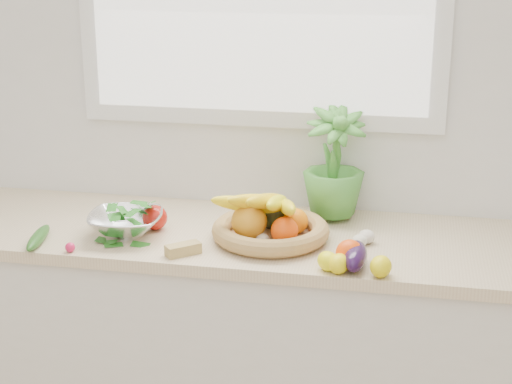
% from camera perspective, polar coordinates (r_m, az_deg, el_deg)
% --- Properties ---
extents(back_wall, '(4.50, 0.02, 2.70)m').
position_cam_1_polar(back_wall, '(2.80, 0.28, 7.90)').
color(back_wall, white).
rests_on(back_wall, ground).
extents(counter_cabinet, '(2.20, 0.58, 0.86)m').
position_cam_1_polar(counter_cabinet, '(2.84, -0.93, -11.81)').
color(counter_cabinet, silver).
rests_on(counter_cabinet, ground).
extents(countertop, '(2.24, 0.62, 0.04)m').
position_cam_1_polar(countertop, '(2.64, -0.98, -3.31)').
color(countertop, beige).
rests_on(countertop, counter_cabinet).
extents(orange_loose, '(0.10, 0.10, 0.08)m').
position_cam_1_polar(orange_loose, '(2.37, 6.82, -4.45)').
color(orange_loose, '#F84707').
rests_on(orange_loose, countertop).
extents(lemon_a, '(0.07, 0.08, 0.06)m').
position_cam_1_polar(lemon_a, '(2.32, 6.04, -5.21)').
color(lemon_a, yellow).
rests_on(lemon_a, countertop).
extents(lemon_b, '(0.07, 0.09, 0.06)m').
position_cam_1_polar(lemon_b, '(2.31, 9.06, -5.37)').
color(lemon_b, yellow).
rests_on(lemon_b, countertop).
extents(lemon_c, '(0.09, 0.09, 0.06)m').
position_cam_1_polar(lemon_c, '(2.34, 5.24, -5.03)').
color(lemon_c, '#FFFA0D').
rests_on(lemon_c, countertop).
extents(apple, '(0.09, 0.09, 0.08)m').
position_cam_1_polar(apple, '(2.66, -7.37, -1.86)').
color(apple, '#B6180E').
rests_on(apple, countertop).
extents(ginger, '(0.11, 0.11, 0.03)m').
position_cam_1_polar(ginger, '(2.46, -5.32, -4.17)').
color(ginger, tan).
rests_on(ginger, countertop).
extents(garlic_a, '(0.06, 0.06, 0.04)m').
position_cam_1_polar(garlic_a, '(2.51, 0.49, -3.49)').
color(garlic_a, white).
rests_on(garlic_a, countertop).
extents(garlic_b, '(0.06, 0.06, 0.05)m').
position_cam_1_polar(garlic_b, '(2.56, 8.04, -3.24)').
color(garlic_b, silver).
rests_on(garlic_b, countertop).
extents(garlic_c, '(0.06, 0.06, 0.04)m').
position_cam_1_polar(garlic_c, '(2.52, 7.54, -3.55)').
color(garlic_c, white).
rests_on(garlic_c, countertop).
extents(eggplant, '(0.07, 0.18, 0.07)m').
position_cam_1_polar(eggplant, '(2.36, 7.24, -4.65)').
color(eggplant, '#240E34').
rests_on(eggplant, countertop).
extents(cucumber, '(0.08, 0.22, 0.04)m').
position_cam_1_polar(cucumber, '(2.63, -15.55, -3.22)').
color(cucumber, '#1E5519').
rests_on(cucumber, countertop).
extents(radish, '(0.04, 0.04, 0.03)m').
position_cam_1_polar(radish, '(2.53, -13.37, -3.93)').
color(radish, '#E11C53').
rests_on(radish, countertop).
extents(potted_herb, '(0.26, 0.26, 0.38)m').
position_cam_1_polar(potted_herb, '(2.71, 5.70, 2.23)').
color(potted_herb, '#4A9A38').
rests_on(potted_herb, countertop).
extents(fruit_basket, '(0.50, 0.50, 0.19)m').
position_cam_1_polar(fruit_basket, '(2.55, 0.99, -2.34)').
color(fruit_basket, '#AF7E4D').
rests_on(fruit_basket, countertop).
extents(colander_with_spinach, '(0.28, 0.28, 0.12)m').
position_cam_1_polar(colander_with_spinach, '(2.61, -9.47, -1.87)').
color(colander_with_spinach, silver).
rests_on(colander_with_spinach, countertop).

